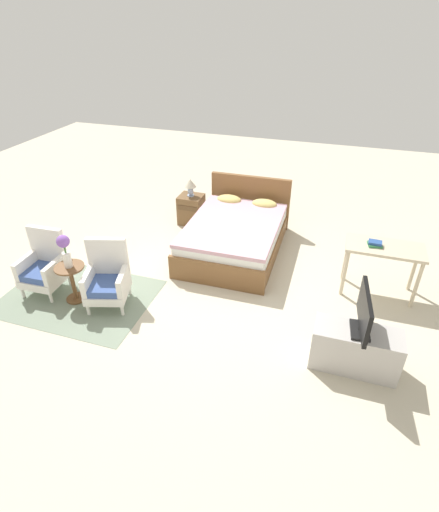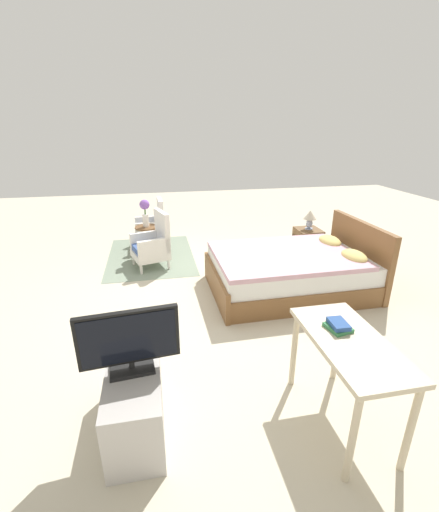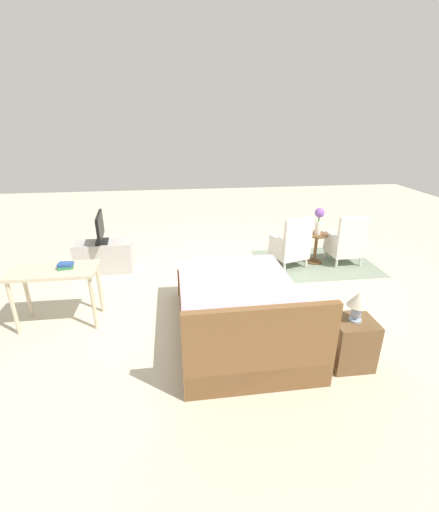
{
  "view_description": "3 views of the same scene",
  "coord_description": "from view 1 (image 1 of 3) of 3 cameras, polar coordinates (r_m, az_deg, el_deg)",
  "views": [
    {
      "loc": [
        1.51,
        -4.56,
        3.53
      ],
      "look_at": [
        0.04,
        -0.01,
        0.55
      ],
      "focal_mm": 28.0,
      "sensor_mm": 36.0,
      "label": 1
    },
    {
      "loc": [
        4.12,
        -0.76,
        2.24
      ],
      "look_at": [
        -0.05,
        0.07,
        0.6
      ],
      "focal_mm": 24.0,
      "sensor_mm": 36.0,
      "label": 2
    },
    {
      "loc": [
        0.67,
        4.68,
        2.54
      ],
      "look_at": [
        0.1,
        0.15,
        0.65
      ],
      "focal_mm": 24.0,
      "sensor_mm": 36.0,
      "label": 3
    }
  ],
  "objects": [
    {
      "name": "armchair_by_window_left",
      "position": [
        6.23,
        -23.71,
        -1.41
      ],
      "size": [
        0.56,
        0.56,
        0.92
      ],
      "color": "white",
      "rests_on": "floor_rug"
    },
    {
      "name": "nightstand",
      "position": [
        7.65,
        -4.06,
        6.67
      ],
      "size": [
        0.44,
        0.41,
        0.55
      ],
      "color": "brown",
      "rests_on": "ground_plane"
    },
    {
      "name": "vanity_desk",
      "position": [
        5.95,
        22.44,
        0.31
      ],
      "size": [
        1.04,
        0.52,
        0.77
      ],
      "color": "beige",
      "rests_on": "ground_plane"
    },
    {
      "name": "ground_plane",
      "position": [
        5.96,
        -0.39,
        -4.39
      ],
      "size": [
        16.0,
        16.0,
        0.0
      ],
      "primitive_type": "plane",
      "color": "beige"
    },
    {
      "name": "table_lamp",
      "position": [
        7.45,
        -4.2,
        10.08
      ],
      "size": [
        0.22,
        0.22,
        0.33
      ],
      "color": "#9EADC6",
      "rests_on": "nightstand"
    },
    {
      "name": "armchair_by_window_right",
      "position": [
        5.66,
        -15.71,
        -3.25
      ],
      "size": [
        0.67,
        0.67,
        0.92
      ],
      "color": "white",
      "rests_on": "floor_rug"
    },
    {
      "name": "tv_flatscreen",
      "position": [
        4.52,
        19.97,
        -7.69
      ],
      "size": [
        0.23,
        0.72,
        0.5
      ],
      "color": "black",
      "rests_on": "tv_stand"
    },
    {
      "name": "floor_rug",
      "position": [
        6.1,
        -19.5,
        -5.54
      ],
      "size": [
        2.1,
        1.5,
        0.01
      ],
      "color": "gray",
      "rests_on": "ground_plane"
    },
    {
      "name": "book_stack",
      "position": [
        5.84,
        21.33,
        1.66
      ],
      "size": [
        0.21,
        0.19,
        0.07
      ],
      "color": "#337A47",
      "rests_on": "vanity_desk"
    },
    {
      "name": "flower_vase",
      "position": [
        5.63,
        -21.26,
        1.09
      ],
      "size": [
        0.17,
        0.17,
        0.48
      ],
      "color": "silver",
      "rests_on": "side_table"
    },
    {
      "name": "bed",
      "position": [
        6.72,
        2.33,
        3.14
      ],
      "size": [
        1.5,
        2.2,
        0.96
      ],
      "color": "brown",
      "rests_on": "ground_plane"
    },
    {
      "name": "side_table",
      "position": [
        5.88,
        -20.33,
        -3.09
      ],
      "size": [
        0.4,
        0.4,
        0.56
      ],
      "color": "brown",
      "rests_on": "ground_plane"
    },
    {
      "name": "tv_stand",
      "position": [
        4.86,
        18.8,
        -12.46
      ],
      "size": [
        0.96,
        0.4,
        0.53
      ],
      "color": "#B7B2AD",
      "rests_on": "ground_plane"
    }
  ]
}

